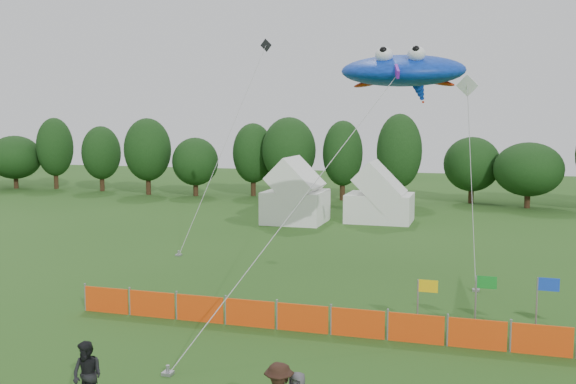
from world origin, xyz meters
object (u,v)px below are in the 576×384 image
(tent_left, at_px, (296,196))
(tent_right, at_px, (380,199))
(barrier_fence, at_px, (330,321))
(stingray_kite, at_px, (405,72))
(spectator_b, at_px, (87,376))

(tent_left, relative_size, tent_right, 0.90)
(barrier_fence, bearing_deg, stingray_kite, 82.43)
(tent_right, bearing_deg, stingray_kite, -77.67)
(barrier_fence, relative_size, spectator_b, 11.01)
(barrier_fence, bearing_deg, spectator_b, -122.03)
(tent_right, distance_m, spectator_b, 33.55)
(tent_left, bearing_deg, tent_right, 19.83)
(tent_left, height_order, spectator_b, tent_left)
(barrier_fence, xyz_separation_m, spectator_b, (-4.74, -7.57, 0.40))
(spectator_b, bearing_deg, barrier_fence, 65.34)
(tent_right, xyz_separation_m, barrier_fence, (2.17, -25.87, -1.23))
(tent_left, relative_size, stingray_kite, 0.20)
(tent_left, bearing_deg, barrier_fence, -71.20)
(spectator_b, bearing_deg, stingray_kite, 78.28)
(tent_left, distance_m, spectator_b, 31.51)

